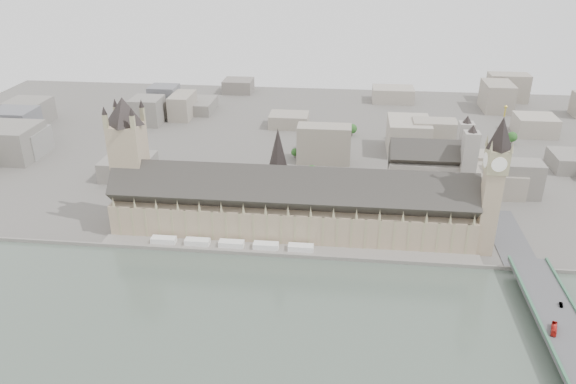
# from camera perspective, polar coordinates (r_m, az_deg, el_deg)

# --- Properties ---
(ground) EXTENTS (900.00, 900.00, 0.00)m
(ground) POSITION_cam_1_polar(r_m,az_deg,el_deg) (408.04, -0.01, -5.57)
(ground) COLOR #595651
(ground) RESTS_ON ground
(embankment_wall) EXTENTS (600.00, 1.50, 3.00)m
(embankment_wall) POSITION_cam_1_polar(r_m,az_deg,el_deg) (394.50, -0.25, -6.48)
(embankment_wall) COLOR gray
(embankment_wall) RESTS_ON ground
(river_terrace) EXTENTS (270.00, 15.00, 2.00)m
(river_terrace) POSITION_cam_1_polar(r_m,az_deg,el_deg) (401.13, -0.13, -5.99)
(river_terrace) COLOR gray
(river_terrace) RESTS_ON ground
(terrace_tents) EXTENTS (118.00, 7.00, 4.00)m
(terrace_tents) POSITION_cam_1_polar(r_m,az_deg,el_deg) (405.79, -5.77, -5.24)
(terrace_tents) COLOR white
(terrace_tents) RESTS_ON river_terrace
(palace_of_westminster) EXTENTS (265.00, 40.73, 55.44)m
(palace_of_westminster) POSITION_cam_1_polar(r_m,az_deg,el_deg) (414.37, 0.28, -1.48)
(palace_of_westminster) COLOR tan
(palace_of_westminster) RESTS_ON ground
(elizabeth_tower) EXTENTS (17.00, 17.00, 107.50)m
(elizabeth_tower) POSITION_cam_1_polar(r_m,az_deg,el_deg) (399.82, 20.19, 1.44)
(elizabeth_tower) COLOR tan
(elizabeth_tower) RESTS_ON ground
(victoria_tower) EXTENTS (30.00, 30.00, 100.00)m
(victoria_tower) POSITION_cam_1_polar(r_m,az_deg,el_deg) (435.44, -15.83, 3.55)
(victoria_tower) COLOR tan
(victoria_tower) RESTS_ON ground
(central_tower) EXTENTS (13.00, 13.00, 48.00)m
(central_tower) POSITION_cam_1_polar(r_m,az_deg,el_deg) (406.75, -1.02, 3.42)
(central_tower) COLOR tan
(central_tower) RESTS_ON ground
(westminster_bridge) EXTENTS (25.00, 325.00, 10.25)m
(westminster_bridge) POSITION_cam_1_polar(r_m,az_deg,el_deg) (353.33, 26.09, -12.96)
(westminster_bridge) COLOR #474749
(westminster_bridge) RESTS_ON ground
(westminster_abbey) EXTENTS (68.00, 36.00, 64.00)m
(westminster_abbey) POSITION_cam_1_polar(r_m,az_deg,el_deg) (485.64, 14.37, 2.13)
(westminster_abbey) COLOR gray
(westminster_abbey) RESTS_ON ground
(city_skyline_inland) EXTENTS (720.00, 360.00, 38.00)m
(city_skyline_inland) POSITION_cam_1_polar(r_m,az_deg,el_deg) (624.48, 2.45, 7.44)
(city_skyline_inland) COLOR gray
(city_skyline_inland) RESTS_ON ground
(park_trees) EXTENTS (110.00, 30.00, 15.00)m
(park_trees) POSITION_cam_1_polar(r_m,az_deg,el_deg) (458.01, -0.44, -0.88)
(park_trees) COLOR #1A4A1A
(park_trees) RESTS_ON ground
(red_bus_north) EXTENTS (6.39, 11.72, 3.20)m
(red_bus_north) POSITION_cam_1_polar(r_m,az_deg,el_deg) (344.71, 25.41, -12.44)
(red_bus_north) COLOR red
(red_bus_north) RESTS_ON westminster_bridge
(car_silver) EXTENTS (2.51, 4.94, 1.55)m
(car_silver) POSITION_cam_1_polar(r_m,az_deg,el_deg) (367.46, 26.00, -10.25)
(car_silver) COLOR gray
(car_silver) RESTS_ON westminster_bridge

